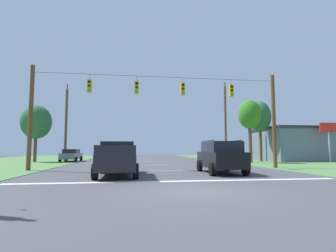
% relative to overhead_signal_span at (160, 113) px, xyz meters
% --- Properties ---
extents(ground_plane, '(120.00, 120.00, 0.00)m').
position_rel_overhead_signal_span_xyz_m(ground_plane, '(0.15, -10.40, -4.25)').
color(ground_plane, '#47474C').
extents(shoulder_grass_right, '(16.00, 80.00, 0.03)m').
position_rel_overhead_signal_span_xyz_m(shoulder_grass_right, '(16.51, 4.60, -4.23)').
color(shoulder_grass_right, '#538043').
rests_on(shoulder_grass_right, ground).
extents(stop_bar_stripe, '(15.88, 0.45, 0.01)m').
position_rel_overhead_signal_span_xyz_m(stop_bar_stripe, '(0.15, -7.35, -4.24)').
color(stop_bar_stripe, white).
rests_on(stop_bar_stripe, ground).
extents(lane_dash_0, '(2.50, 0.15, 0.01)m').
position_rel_overhead_signal_span_xyz_m(lane_dash_0, '(0.15, -1.35, -4.24)').
color(lane_dash_0, white).
rests_on(lane_dash_0, ground).
extents(lane_dash_1, '(2.50, 0.15, 0.01)m').
position_rel_overhead_signal_span_xyz_m(lane_dash_1, '(0.15, 5.62, -4.24)').
color(lane_dash_1, white).
rests_on(lane_dash_1, ground).
extents(lane_dash_2, '(2.50, 0.15, 0.01)m').
position_rel_overhead_signal_span_xyz_m(lane_dash_2, '(0.15, 12.83, -4.24)').
color(lane_dash_2, white).
rests_on(lane_dash_2, ground).
extents(lane_dash_3, '(2.50, 0.15, 0.01)m').
position_rel_overhead_signal_span_xyz_m(lane_dash_3, '(0.15, 20.69, -4.24)').
color(lane_dash_3, white).
rests_on(lane_dash_3, ground).
extents(lane_dash_4, '(2.50, 0.15, 0.01)m').
position_rel_overhead_signal_span_xyz_m(lane_dash_4, '(0.15, 29.65, -4.24)').
color(lane_dash_4, white).
rests_on(lane_dash_4, ground).
extents(overhead_signal_span, '(18.84, 0.31, 7.57)m').
position_rel_overhead_signal_span_xyz_m(overhead_signal_span, '(0.00, 0.00, 0.00)').
color(overhead_signal_span, brown).
rests_on(overhead_signal_span, ground).
extents(pickup_truck, '(2.34, 5.43, 1.95)m').
position_rel_overhead_signal_span_xyz_m(pickup_truck, '(-2.97, -4.32, -3.28)').
color(pickup_truck, black).
rests_on(pickup_truck, ground).
extents(suv_black, '(2.37, 4.87, 2.05)m').
position_rel_overhead_signal_span_xyz_m(suv_black, '(3.42, -3.67, -3.18)').
color(suv_black, black).
rests_on(suv_black, ground).
extents(distant_car_crossing_white, '(4.38, 2.17, 1.52)m').
position_rel_overhead_signal_span_xyz_m(distant_car_crossing_white, '(10.41, 16.97, -3.46)').
color(distant_car_crossing_white, silver).
rests_on(distant_car_crossing_white, ground).
extents(distant_car_oncoming, '(2.15, 4.37, 1.52)m').
position_rel_overhead_signal_span_xyz_m(distant_car_oncoming, '(-9.45, 14.23, -3.46)').
color(distant_car_oncoming, slate).
rests_on(distant_car_oncoming, ground).
extents(utility_pole_mid_right, '(0.31, 1.65, 10.59)m').
position_rel_overhead_signal_span_xyz_m(utility_pole_mid_right, '(10.40, 14.06, 0.90)').
color(utility_pole_mid_right, brown).
rests_on(utility_pole_mid_right, ground).
extents(utility_pole_near_left, '(0.32, 1.91, 9.75)m').
position_rel_overhead_signal_span_xyz_m(utility_pole_near_left, '(-10.28, 14.59, 0.41)').
color(utility_pole_near_left, brown).
rests_on(utility_pole_near_left, ground).
extents(tree_roadside_right, '(2.52, 2.52, 7.07)m').
position_rel_overhead_signal_span_xyz_m(tree_roadside_right, '(11.04, 8.11, 1.09)').
color(tree_roadside_right, brown).
rests_on(tree_roadside_right, ground).
extents(tree_roadside_far_right, '(3.45, 3.45, 6.70)m').
position_rel_overhead_signal_span_xyz_m(tree_roadside_far_right, '(-13.28, 13.04, 0.44)').
color(tree_roadside_far_right, brown).
rests_on(tree_roadside_far_right, ground).
extents(tree_roadside_left, '(2.67, 2.67, 7.46)m').
position_rel_overhead_signal_span_xyz_m(tree_roadside_left, '(13.65, 10.78, 1.24)').
color(tree_roadside_left, brown).
rests_on(tree_roadside_left, ground).
extents(roadside_store, '(11.22, 8.69, 4.62)m').
position_rel_overhead_signal_span_xyz_m(roadside_store, '(20.50, 12.48, -2.07)').
color(roadside_store, slate).
rests_on(roadside_store, ground).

